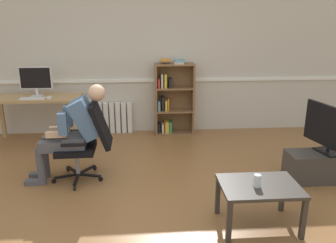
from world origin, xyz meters
TOP-DOWN VIEW (x-y plane):
  - ground_plane at (0.00, 0.00)m, footprint 18.00×18.00m
  - back_wall at (0.00, 2.65)m, footprint 12.00×0.13m
  - computer_desk at (-1.87, 2.15)m, footprint 1.40×0.59m
  - imac_monitor at (-1.86, 2.23)m, footprint 0.51×0.14m
  - keyboard at (-1.87, 2.01)m, footprint 0.37×0.12m
  - computer_mouse at (-1.62, 2.03)m, footprint 0.06×0.10m
  - bookshelf at (0.33, 2.44)m, footprint 0.67×0.29m
  - radiator at (-0.77, 2.54)m, footprint 0.80×0.08m
  - office_chair at (-0.85, 0.73)m, footprint 0.76×0.61m
  - person_seated at (-1.02, 0.73)m, footprint 1.02×0.40m
  - tv_stand at (2.10, 0.49)m, footprint 0.97×0.36m
  - tv_screen at (2.10, 0.49)m, footprint 0.27×0.86m
  - coffee_table at (0.93, -0.41)m, footprint 0.75×0.54m
  - drinking_glass at (0.89, -0.45)m, footprint 0.07×0.07m

SIDE VIEW (x-z plane):
  - ground_plane at x=0.00m, z-range 0.00..0.00m
  - tv_stand at x=2.10m, z-range 0.00..0.36m
  - radiator at x=-0.77m, z-range 0.00..0.55m
  - coffee_table at x=0.93m, z-range 0.16..0.60m
  - drinking_glass at x=0.89m, z-range 0.44..0.56m
  - office_chair at x=-0.85m, z-range 0.03..1.02m
  - bookshelf at x=0.33m, z-range -0.05..1.25m
  - person_seated at x=-1.02m, z-range 0.04..1.25m
  - computer_desk at x=-1.87m, z-range 0.27..1.03m
  - tv_screen at x=2.10m, z-range 0.38..0.96m
  - keyboard at x=-1.87m, z-range 0.76..0.78m
  - computer_mouse at x=-1.62m, z-range 0.76..0.79m
  - imac_monitor at x=-1.86m, z-range 0.79..1.26m
  - back_wall at x=0.00m, z-range 0.00..2.70m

